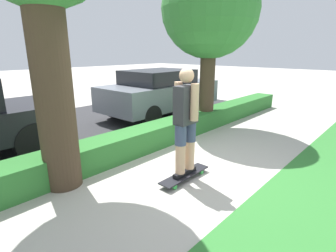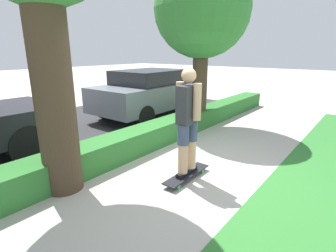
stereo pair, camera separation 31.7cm
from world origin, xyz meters
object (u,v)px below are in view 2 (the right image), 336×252
(skateboard, at_px, (187,174))
(skater_person, at_px, (188,120))
(parked_car_middle, at_px, (151,92))
(tree_mid, at_px, (202,11))

(skateboard, distance_m, skater_person, 0.94)
(skateboard, xyz_separation_m, parked_car_middle, (3.00, 3.47, 0.71))
(skater_person, bearing_deg, parked_car_middle, 49.13)
(skater_person, distance_m, parked_car_middle, 4.59)
(parked_car_middle, bearing_deg, skater_person, -131.81)
(tree_mid, bearing_deg, skateboard, -151.41)
(skateboard, distance_m, parked_car_middle, 4.64)
(tree_mid, relative_size, parked_car_middle, 1.06)
(skater_person, xyz_separation_m, parked_car_middle, (3.00, 3.47, -0.23))
(skateboard, height_order, parked_car_middle, parked_car_middle)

